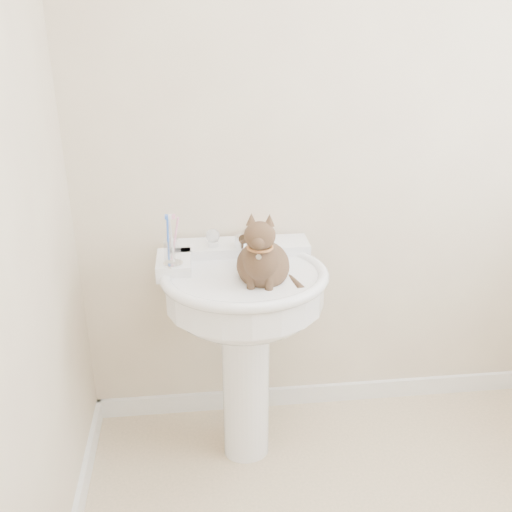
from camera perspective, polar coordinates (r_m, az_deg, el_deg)
name	(u,v)px	position (r m, az deg, el deg)	size (l,w,h in m)	color
wall_back	(353,136)	(2.29, 9.66, 11.74)	(2.20, 0.00, 2.50)	#C3AE94
baseboard_back	(336,392)	(2.79, 8.01, -13.34)	(2.20, 0.02, 0.09)	white
pedestal_sink	(244,308)	(2.14, -1.17, -5.26)	(0.63, 0.61, 0.86)	white
faucet	(241,237)	(2.18, -1.53, 1.93)	(0.28, 0.12, 0.14)	silver
soap_bar	(257,234)	(2.28, 0.15, 2.18)	(0.09, 0.06, 0.03)	orange
toothbrush_cup	(172,252)	(2.05, -8.36, 0.39)	(0.07, 0.07, 0.19)	silver
cat	(263,261)	(1.99, 0.72, -0.51)	(0.21, 0.26, 0.38)	brown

